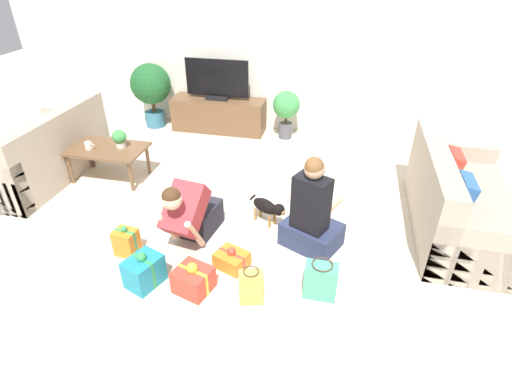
# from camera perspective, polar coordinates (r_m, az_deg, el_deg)

# --- Properties ---
(ground_plane) EXTENTS (16.00, 16.00, 0.00)m
(ground_plane) POSITION_cam_1_polar(r_m,az_deg,el_deg) (4.31, -5.37, -3.86)
(ground_plane) COLOR beige
(wall_back) EXTENTS (8.40, 0.06, 2.60)m
(wall_back) POSITION_cam_1_polar(r_m,az_deg,el_deg) (6.18, 1.82, 20.47)
(wall_back) COLOR white
(wall_back) RESTS_ON ground_plane
(sofa_left) EXTENTS (0.89, 1.77, 0.85)m
(sofa_left) POSITION_cam_1_polar(r_m,az_deg,el_deg) (5.62, -28.20, 4.73)
(sofa_left) COLOR tan
(sofa_left) RESTS_ON ground_plane
(sofa_right) EXTENTS (0.89, 1.77, 0.85)m
(sofa_right) POSITION_cam_1_polar(r_m,az_deg,el_deg) (4.47, 26.91, -1.56)
(sofa_right) COLOR tan
(sofa_right) RESTS_ON ground_plane
(coffee_table) EXTENTS (0.93, 0.57, 0.42)m
(coffee_table) POSITION_cam_1_polar(r_m,az_deg,el_deg) (5.21, -20.48, 5.46)
(coffee_table) COLOR brown
(coffee_table) RESTS_ON ground_plane
(tv_console) EXTENTS (1.43, 0.44, 0.51)m
(tv_console) POSITION_cam_1_polar(r_m,az_deg,el_deg) (6.37, -5.34, 10.92)
(tv_console) COLOR brown
(tv_console) RESTS_ON ground_plane
(tv) EXTENTS (0.97, 0.20, 0.60)m
(tv) POSITION_cam_1_polar(r_m,az_deg,el_deg) (6.21, -5.58, 15.39)
(tv) COLOR black
(tv) RESTS_ON tv_console
(potted_plant_back_left) EXTENTS (0.62, 0.62, 0.99)m
(potted_plant_back_left) POSITION_cam_1_polar(r_m,az_deg,el_deg) (6.61, -14.77, 14.28)
(potted_plant_back_left) COLOR #336B84
(potted_plant_back_left) RESTS_ON ground_plane
(potted_plant_back_right) EXTENTS (0.40, 0.40, 0.72)m
(potted_plant_back_right) POSITION_cam_1_polar(r_m,az_deg,el_deg) (6.02, 4.35, 11.86)
(potted_plant_back_right) COLOR #4C4C51
(potted_plant_back_right) RESTS_ON ground_plane
(person_kneeling) EXTENTS (0.42, 0.79, 0.76)m
(person_kneeling) POSITION_cam_1_polar(r_m,az_deg,el_deg) (3.86, -9.25, -2.96)
(person_kneeling) COLOR #23232D
(person_kneeling) RESTS_ON ground_plane
(person_sitting) EXTENTS (0.64, 0.61, 0.97)m
(person_sitting) POSITION_cam_1_polar(r_m,az_deg,el_deg) (3.77, 7.96, -3.43)
(person_sitting) COLOR #283351
(person_sitting) RESTS_ON ground_plane
(dog) EXTENTS (0.43, 0.29, 0.30)m
(dog) POSITION_cam_1_polar(r_m,az_deg,el_deg) (4.12, 1.77, -2.23)
(dog) COLOR black
(dog) RESTS_ON ground_plane
(gift_box_a) EXTENTS (0.33, 0.36, 0.33)m
(gift_box_a) POSITION_cam_1_polar(r_m,az_deg,el_deg) (3.59, -15.71, -10.81)
(gift_box_a) COLOR teal
(gift_box_a) RESTS_ON ground_plane
(gift_box_b) EXTENTS (0.35, 0.34, 0.28)m
(gift_box_b) POSITION_cam_1_polar(r_m,az_deg,el_deg) (3.47, -8.96, -12.23)
(gift_box_b) COLOR red
(gift_box_b) RESTS_ON ground_plane
(gift_box_c) EXTENTS (0.23, 0.19, 0.31)m
(gift_box_c) POSITION_cam_1_polar(r_m,az_deg,el_deg) (3.96, -18.00, -6.81)
(gift_box_c) COLOR orange
(gift_box_c) RESTS_ON ground_plane
(gift_box_d) EXTENTS (0.34, 0.31, 0.21)m
(gift_box_d) POSITION_cam_1_polar(r_m,az_deg,el_deg) (3.67, -3.49, -9.59)
(gift_box_d) COLOR orange
(gift_box_d) RESTS_ON ground_plane
(gift_bag_a) EXTENTS (0.22, 0.16, 0.33)m
(gift_bag_a) POSITION_cam_1_polar(r_m,az_deg,el_deg) (3.30, -0.70, -13.39)
(gift_bag_a) COLOR #E5B74C
(gift_bag_a) RESTS_ON ground_plane
(gift_bag_b) EXTENTS (0.27, 0.17, 0.34)m
(gift_bag_b) POSITION_cam_1_polar(r_m,az_deg,el_deg) (3.38, 9.21, -12.37)
(gift_bag_b) COLOR #4CA384
(gift_bag_b) RESTS_ON ground_plane
(mug) EXTENTS (0.12, 0.08, 0.09)m
(mug) POSITION_cam_1_polar(r_m,az_deg,el_deg) (5.21, -22.81, 6.14)
(mug) COLOR silver
(mug) RESTS_ON coffee_table
(tabletop_plant) EXTENTS (0.17, 0.17, 0.22)m
(tabletop_plant) POSITION_cam_1_polar(r_m,az_deg,el_deg) (5.10, -18.93, 7.33)
(tabletop_plant) COLOR beige
(tabletop_plant) RESTS_ON coffee_table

